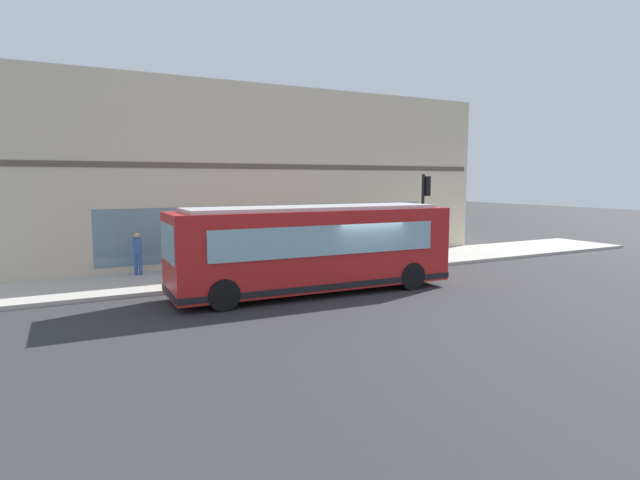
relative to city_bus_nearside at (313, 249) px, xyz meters
The scene contains 10 objects.
ground 2.28m from the city_bus_nearside, 107.30° to the right, with size 120.00×120.00×0.00m, color #2D2D30.
sidewalk_curb 4.81m from the city_bus_nearside, 20.33° to the right, with size 4.38×40.00×0.15m, color #B2ADA3.
building_corner 10.89m from the city_bus_nearside, ahead, with size 7.99×23.54×8.36m.
city_bus_nearside is the anchor object (origin of this frame).
traffic_light_near_corner 7.86m from the city_bus_nearside, 69.23° to the right, with size 0.32×0.49×4.09m.
fire_hydrant 5.35m from the city_bus_nearside, 24.68° to the right, with size 0.35×0.35×0.74m.
pedestrian_walking_along_curb 6.12m from the city_bus_nearside, 14.70° to the left, with size 0.32×0.32×1.75m.
pedestrian_by_light_pole 6.77m from the city_bus_nearside, 58.93° to the right, with size 0.32×0.32×1.54m.
pedestrian_near_hydrant 7.56m from the city_bus_nearside, 42.23° to the left, with size 0.32×0.32×1.73m.
newspaper_vending_box 6.22m from the city_bus_nearside, 33.02° to the left, with size 0.44×0.42×0.90m.
Camera 1 is at (-15.51, 9.88, 3.97)m, focal length 28.99 mm.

